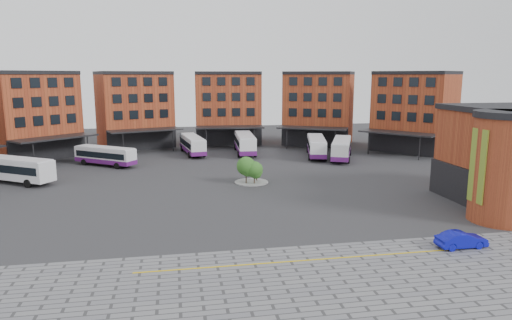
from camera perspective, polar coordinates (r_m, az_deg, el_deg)
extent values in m
plane|color=#28282B|center=(48.17, -0.53, -6.19)|extent=(160.00, 160.00, 0.00)
cube|color=slate|center=(28.95, 11.36, -18.30)|extent=(50.00, 22.00, 0.02)
cube|color=gold|center=(35.74, 6.58, -12.32)|extent=(26.00, 0.15, 0.02)
cube|color=#994021|center=(86.03, -26.27, 4.89)|extent=(16.35, 16.13, 14.00)
cube|color=black|center=(82.28, -24.49, 1.31)|extent=(10.00, 9.07, 4.00)
cube|color=black|center=(85.75, -26.67, 9.75)|extent=(16.55, 16.35, 0.60)
cube|color=black|center=(81.37, -24.81, 6.30)|extent=(8.60, 7.77, 8.00)
cube|color=black|center=(79.95, -23.81, 2.57)|extent=(12.61, 11.97, 0.25)
cylinder|color=black|center=(76.59, -26.03, 0.56)|extent=(0.20, 0.20, 4.00)
cylinder|color=black|center=(80.93, -20.27, 1.47)|extent=(0.20, 0.20, 4.00)
cube|color=#994021|center=(92.48, -14.94, 5.95)|extent=(15.55, 13.69, 14.00)
cube|color=black|center=(88.34, -14.00, 2.52)|extent=(12.45, 4.71, 4.00)
cube|color=black|center=(92.22, -15.16, 10.47)|extent=(15.65, 13.97, 0.60)
cube|color=black|center=(87.46, -14.18, 7.18)|extent=(10.87, 3.87, 8.00)
cube|color=black|center=(85.84, -13.64, 3.66)|extent=(13.72, 8.39, 0.25)
cylinder|color=black|center=(83.26, -16.26, 1.94)|extent=(0.20, 0.20, 4.00)
cylinder|color=black|center=(85.71, -10.33, 2.43)|extent=(0.20, 0.20, 4.00)
cube|color=#994021|center=(95.25, -3.55, 6.41)|extent=(13.67, 10.88, 14.00)
cube|color=black|center=(90.93, -3.37, 3.04)|extent=(13.00, 1.41, 4.00)
cube|color=black|center=(95.00, -3.60, 10.80)|extent=(13.69, 11.18, 0.60)
cube|color=black|center=(90.07, -3.42, 7.57)|extent=(11.42, 0.95, 8.00)
cube|color=black|center=(88.36, -3.31, 4.13)|extent=(13.28, 5.30, 0.25)
cylinder|color=black|center=(86.71, -6.24, 2.63)|extent=(0.20, 0.20, 4.00)
cylinder|color=black|center=(87.17, -0.24, 2.73)|extent=(0.20, 0.20, 4.00)
cube|color=#994021|center=(94.21, 7.85, 6.28)|extent=(16.12, 14.81, 14.00)
cube|color=black|center=(89.96, 7.29, 2.89)|extent=(11.81, 6.35, 4.00)
cube|color=black|center=(93.96, 7.97, 10.72)|extent=(16.26, 15.08, 0.60)
cube|color=black|center=(89.09, 7.37, 7.47)|extent=(10.26, 5.33, 8.00)
cube|color=black|center=(87.41, 7.06, 4.00)|extent=(13.58, 9.82, 0.25)
cylinder|color=black|center=(86.80, 3.86, 2.68)|extent=(0.20, 0.20, 4.00)
cylinder|color=black|center=(85.24, 9.84, 2.40)|extent=(0.20, 0.20, 4.00)
cube|color=#994021|center=(89.41, 19.22, 5.57)|extent=(16.02, 16.39, 14.00)
cube|color=black|center=(85.45, 17.86, 2.06)|extent=(8.74, 10.28, 4.00)
cube|color=black|center=(89.14, 19.51, 10.24)|extent=(16.25, 16.58, 0.60)
cube|color=black|center=(84.57, 18.08, 6.88)|extent=(7.47, 8.86, 8.00)
cube|color=black|center=(83.03, 17.32, 3.25)|extent=(11.73, 12.79, 0.25)
cylinder|color=black|center=(83.51, 13.89, 2.08)|extent=(0.20, 0.20, 4.00)
cylinder|color=black|center=(80.01, 19.75, 1.40)|extent=(0.20, 0.20, 4.00)
cube|color=black|center=(54.49, 24.37, -2.99)|extent=(0.40, 12.00, 4.00)
cylinder|color=#994021|center=(49.26, 28.64, -1.13)|extent=(6.00, 6.00, 10.00)
cylinder|color=black|center=(48.59, 29.19, 5.00)|extent=(6.40, 6.40, 0.60)
cube|color=#C39217|center=(47.42, 25.96, -0.70)|extent=(0.12, 2.20, 7.00)
cylinder|color=gray|center=(59.91, -0.57, -2.77)|extent=(4.40, 4.40, 0.12)
cylinder|color=#332114|center=(59.03, -1.24, -2.20)|extent=(0.14, 0.14, 1.68)
sphere|color=#21541C|center=(58.71, -1.25, -0.76)|extent=(2.45, 2.45, 2.45)
sphere|color=#21541C|center=(58.70, -1.03, -1.27)|extent=(1.71, 1.71, 1.71)
cylinder|color=#332114|center=(60.49, 0.08, -2.12)|extent=(0.14, 0.14, 1.20)
sphere|color=#21541C|center=(60.27, 0.08, -1.11)|extent=(1.65, 1.65, 1.65)
sphere|color=#21541C|center=(60.23, 0.29, -1.47)|extent=(1.16, 1.16, 1.16)
cylinder|color=#332114|center=(58.84, -0.22, -2.39)|extent=(0.14, 0.14, 1.38)
sphere|color=#21541C|center=(58.57, -0.22, -1.20)|extent=(2.15, 2.15, 2.15)
sphere|color=#21541C|center=(58.55, 0.00, -1.62)|extent=(1.51, 1.51, 1.51)
cube|color=silver|center=(67.20, -28.00, -0.96)|extent=(11.36, 8.64, 2.63)
cube|color=black|center=(67.17, -28.02, -0.80)|extent=(10.60, 8.18, 1.02)
cube|color=silver|center=(66.97, -28.10, 0.19)|extent=(10.91, 8.30, 0.13)
cylinder|color=black|center=(71.18, -29.02, -1.59)|extent=(1.08, 0.85, 1.07)
cylinder|color=black|center=(63.78, -26.66, -2.66)|extent=(1.08, 0.85, 1.07)
cylinder|color=black|center=(65.50, -24.90, -2.19)|extent=(1.08, 0.85, 1.07)
cube|color=silver|center=(74.38, -18.33, 0.59)|extent=(9.89, 8.07, 2.33)
cube|color=black|center=(74.35, -18.34, 0.72)|extent=(9.25, 7.63, 0.91)
cube|color=silver|center=(74.19, -18.39, 1.52)|extent=(9.49, 7.75, 0.11)
cube|color=black|center=(77.97, -21.07, 1.02)|extent=(1.28, 1.71, 1.05)
cube|color=#591768|center=(74.52, -18.30, -0.04)|extent=(9.95, 8.13, 0.67)
cylinder|color=black|center=(76.12, -20.72, -0.27)|extent=(0.94, 0.79, 0.95)
cylinder|color=black|center=(77.74, -19.46, 0.03)|extent=(0.94, 0.79, 0.95)
cylinder|color=black|center=(71.46, -17.00, -0.71)|extent=(0.94, 0.79, 0.95)
cylinder|color=black|center=(73.19, -15.74, -0.39)|extent=(0.94, 0.79, 0.95)
cube|color=silver|center=(81.86, -7.95, 2.01)|extent=(4.28, 11.67, 2.54)
cube|color=black|center=(81.84, -7.95, 2.13)|extent=(4.21, 10.78, 0.99)
cube|color=silver|center=(81.68, -7.97, 2.93)|extent=(4.11, 11.20, 0.12)
cube|color=black|center=(87.29, -8.66, 2.67)|extent=(2.20, 0.45, 1.14)
cube|color=#591768|center=(82.00, -7.93, 1.38)|extent=(4.33, 11.72, 0.73)
cylinder|color=black|center=(85.39, -9.25, 1.43)|extent=(0.46, 1.07, 1.04)
cylinder|color=black|center=(85.85, -7.54, 1.52)|extent=(0.46, 1.07, 1.04)
cylinder|color=black|center=(78.29, -8.34, 0.63)|extent=(0.46, 1.07, 1.04)
cylinder|color=black|center=(78.79, -6.49, 0.74)|extent=(0.46, 1.07, 1.04)
cube|color=white|center=(81.81, -1.41, 2.23)|extent=(3.59, 12.67, 2.79)
cube|color=black|center=(81.78, -1.41, 2.37)|extent=(3.59, 11.68, 1.08)
cube|color=silver|center=(81.61, -1.42, 3.24)|extent=(3.45, 12.17, 0.14)
cube|color=black|center=(87.85, -1.79, 2.97)|extent=(2.42, 0.26, 1.25)
cube|color=#591768|center=(81.96, -1.41, 1.54)|extent=(3.63, 12.72, 0.80)
cylinder|color=black|center=(85.86, -2.60, 1.64)|extent=(0.41, 1.16, 1.14)
cylinder|color=black|center=(86.11, -0.71, 1.67)|extent=(0.41, 1.16, 1.14)
cylinder|color=black|center=(77.97, -2.17, 0.73)|extent=(0.41, 1.16, 1.14)
cylinder|color=black|center=(78.25, -0.09, 0.77)|extent=(0.41, 1.16, 1.14)
cube|color=white|center=(79.41, 7.56, 1.80)|extent=(5.52, 12.12, 2.63)
cube|color=black|center=(79.39, 7.57, 1.94)|extent=(5.34, 11.21, 1.02)
cube|color=silver|center=(79.22, 7.59, 2.78)|extent=(5.30, 11.63, 0.13)
cube|color=black|center=(85.12, 7.34, 2.56)|extent=(2.24, 0.68, 1.18)
cube|color=#591768|center=(79.56, 7.55, 1.13)|extent=(5.57, 12.16, 0.75)
cylinder|color=black|center=(83.29, 6.46, 1.28)|extent=(0.58, 1.12, 1.07)
cylinder|color=black|center=(83.45, 8.31, 1.25)|extent=(0.58, 1.12, 1.07)
cylinder|color=black|center=(75.84, 6.69, 0.36)|extent=(0.58, 1.12, 1.07)
cylinder|color=black|center=(76.01, 8.71, 0.33)|extent=(0.58, 1.12, 1.07)
cube|color=silver|center=(77.60, 10.63, 1.51)|extent=(7.17, 11.95, 2.64)
cube|color=black|center=(77.57, 10.64, 1.65)|extent=(6.85, 11.10, 1.02)
cube|color=silver|center=(77.40, 10.67, 2.52)|extent=(6.88, 11.47, 0.13)
cube|color=black|center=(83.32, 10.83, 2.29)|extent=(2.15, 1.02, 1.19)
cube|color=#591768|center=(77.75, 10.61, 0.83)|extent=(7.22, 12.00, 0.75)
cylinder|color=black|center=(81.63, 9.78, 1.00)|extent=(0.72, 1.12, 1.08)
cylinder|color=black|center=(81.52, 11.67, 0.93)|extent=(0.72, 1.12, 1.08)
cylinder|color=black|center=(74.17, 9.42, 0.06)|extent=(0.72, 1.12, 1.08)
cylinder|color=black|center=(74.05, 11.50, -0.03)|extent=(0.72, 1.12, 1.08)
imported|color=#0D10A9|center=(41.26, 24.29, -9.07)|extent=(4.19, 1.56, 1.37)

